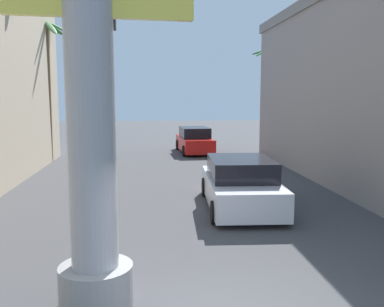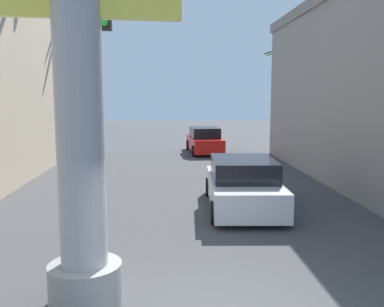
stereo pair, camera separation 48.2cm
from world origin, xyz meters
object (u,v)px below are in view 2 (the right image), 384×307
(palm_tree_far_right, at_px, (281,89))
(pedestrian_mid_right, at_px, (363,172))
(car_lead, at_px, (243,185))
(car_far, at_px, (205,141))
(street_lamp, at_px, (382,57))
(neon_sign_pole, at_px, (77,27))
(palm_tree_far_left, at_px, (57,78))

(palm_tree_far_right, bearing_deg, pedestrian_mid_right, -92.90)
(car_lead, xyz_separation_m, car_far, (-0.06, 13.14, -0.00))
(street_lamp, distance_m, car_lead, 6.09)
(car_lead, height_order, palm_tree_far_right, palm_tree_far_right)
(neon_sign_pole, xyz_separation_m, palm_tree_far_left, (-4.39, 16.29, -0.16))
(street_lamp, height_order, palm_tree_far_right, street_lamp)
(palm_tree_far_left, xyz_separation_m, palm_tree_far_right, (12.92, 3.64, -0.47))
(street_lamp, distance_m, palm_tree_far_left, 15.88)
(neon_sign_pole, height_order, street_lamp, neon_sign_pole)
(street_lamp, relative_size, palm_tree_far_left, 1.07)
(street_lamp, xyz_separation_m, car_lead, (-4.56, -0.75, -3.96))
(pedestrian_mid_right, bearing_deg, street_lamp, 0.29)
(car_lead, height_order, pedestrian_mid_right, pedestrian_mid_right)
(pedestrian_mid_right, bearing_deg, neon_sign_pole, -139.55)
(palm_tree_far_right, xyz_separation_m, pedestrian_mid_right, (-0.67, -13.23, -2.94))
(neon_sign_pole, xyz_separation_m, pedestrian_mid_right, (7.86, 6.70, -3.57))
(car_lead, bearing_deg, car_far, 90.25)
(street_lamp, height_order, pedestrian_mid_right, street_lamp)
(palm_tree_far_right, bearing_deg, neon_sign_pole, -113.16)
(car_lead, bearing_deg, street_lamp, 9.33)
(car_far, bearing_deg, palm_tree_far_right, 9.71)
(palm_tree_far_left, bearing_deg, pedestrian_mid_right, -38.07)
(street_lamp, distance_m, palm_tree_far_right, 13.26)
(neon_sign_pole, relative_size, palm_tree_far_right, 1.51)
(street_lamp, relative_size, palm_tree_far_right, 1.20)
(palm_tree_far_right, relative_size, pedestrian_mid_right, 3.93)
(car_lead, height_order, palm_tree_far_left, palm_tree_far_left)
(street_lamp, bearing_deg, car_lead, -170.67)
(neon_sign_pole, height_order, car_far, neon_sign_pole)
(street_lamp, bearing_deg, pedestrian_mid_right, -179.71)
(street_lamp, distance_m, pedestrian_mid_right, 3.76)
(neon_sign_pole, relative_size, palm_tree_far_left, 1.35)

